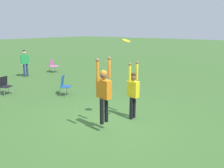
% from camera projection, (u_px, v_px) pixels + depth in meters
% --- Properties ---
extents(ground_plane, '(120.00, 120.00, 0.00)m').
position_uv_depth(ground_plane, '(110.00, 123.00, 7.17)').
color(ground_plane, '#3D662D').
extents(person_jumping, '(0.62, 0.48, 1.98)m').
position_uv_depth(person_jumping, '(104.00, 90.00, 6.37)').
color(person_jumping, black).
rests_on(person_jumping, ground_plane).
extents(person_defending, '(0.54, 0.41, 1.97)m').
position_uv_depth(person_defending, '(133.00, 90.00, 7.34)').
color(person_defending, black).
rests_on(person_defending, ground_plane).
extents(frisbee, '(0.26, 0.25, 0.10)m').
position_uv_depth(frisbee, '(126.00, 41.00, 6.59)').
color(frisbee, yellow).
extents(camping_chair_0, '(0.54, 0.58, 0.84)m').
position_uv_depth(camping_chair_0, '(5.00, 84.00, 10.28)').
color(camping_chair_0, gray).
rests_on(camping_chair_0, ground_plane).
extents(camping_chair_2, '(0.62, 0.70, 0.94)m').
position_uv_depth(camping_chair_2, '(64.00, 84.00, 10.10)').
color(camping_chair_2, gray).
rests_on(camping_chair_2, ground_plane).
extents(camping_chair_5, '(0.74, 0.80, 0.88)m').
position_uv_depth(camping_chair_5, '(53.00, 65.00, 15.50)').
color(camping_chair_5, gray).
rests_on(camping_chair_5, ground_plane).
extents(person_spectator_near, '(0.60, 0.30, 1.72)m').
position_uv_depth(person_spectator_near, '(25.00, 61.00, 13.92)').
color(person_spectator_near, navy).
rests_on(person_spectator_near, ground_plane).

